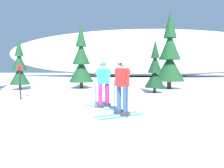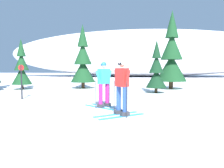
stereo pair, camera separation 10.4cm
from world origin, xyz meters
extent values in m
plane|color=white|center=(0.00, 0.00, 0.00)|extent=(120.00, 120.00, 0.00)
cube|color=#2893CC|center=(1.66, -0.36, 0.01)|extent=(1.34, 1.05, 0.03)
cube|color=#2893CC|center=(1.45, -0.08, 0.01)|extent=(1.34, 1.05, 0.03)
cube|color=#38383D|center=(1.74, -0.30, 0.09)|extent=(0.31, 0.28, 0.12)
cube|color=#38383D|center=(1.53, -0.02, 0.09)|extent=(0.31, 0.28, 0.12)
cylinder|color=#2D519E|center=(1.74, -0.30, 0.54)|extent=(0.15, 0.15, 0.78)
cylinder|color=#2D519E|center=(1.53, -0.02, 0.54)|extent=(0.15, 0.15, 0.78)
cube|color=red|center=(1.64, -0.16, 1.21)|extent=(0.47, 0.51, 0.57)
cylinder|color=red|center=(1.80, -0.38, 1.15)|extent=(0.24, 0.28, 0.58)
cylinder|color=red|center=(1.47, 0.06, 1.15)|extent=(0.24, 0.28, 0.58)
sphere|color=tan|center=(1.64, -0.16, 1.62)|extent=(0.19, 0.19, 0.19)
sphere|color=white|center=(1.64, -0.16, 1.65)|extent=(0.21, 0.21, 0.21)
cube|color=black|center=(1.57, -0.21, 1.63)|extent=(0.12, 0.14, 0.07)
cylinder|color=#2D2D33|center=(1.81, -0.49, 0.56)|extent=(0.02, 0.02, 1.11)
cylinder|color=#2D2D33|center=(1.81, -0.49, 0.06)|extent=(0.07, 0.07, 0.01)
cylinder|color=#2D2D33|center=(1.37, 0.10, 0.56)|extent=(0.02, 0.02, 1.11)
cylinder|color=#2D2D33|center=(1.37, 0.10, 0.06)|extent=(0.07, 0.07, 0.01)
cube|color=#2893CC|center=(0.69, 1.09, 0.01)|extent=(1.31, 1.02, 0.03)
cube|color=#2893CC|center=(0.89, 1.37, 0.01)|extent=(1.31, 1.02, 0.03)
cube|color=#38383D|center=(0.77, 1.03, 0.09)|extent=(0.31, 0.28, 0.12)
cube|color=#38383D|center=(0.97, 1.31, 0.09)|extent=(0.31, 0.28, 0.12)
cylinder|color=#B7237A|center=(0.77, 1.03, 0.53)|extent=(0.15, 0.15, 0.76)
cylinder|color=#B7237A|center=(0.97, 1.31, 0.53)|extent=(0.15, 0.15, 0.76)
cube|color=#33B7D6|center=(0.87, 1.17, 1.19)|extent=(0.45, 0.49, 0.56)
cylinder|color=#33B7D6|center=(0.71, 0.96, 1.13)|extent=(0.25, 0.28, 0.58)
cylinder|color=#33B7D6|center=(1.03, 1.38, 1.13)|extent=(0.25, 0.28, 0.58)
sphere|color=tan|center=(0.87, 1.17, 1.60)|extent=(0.19, 0.19, 0.19)
sphere|color=#2366B2|center=(0.87, 1.17, 1.63)|extent=(0.21, 0.21, 0.21)
cube|color=black|center=(0.81, 1.22, 1.61)|extent=(0.12, 0.14, 0.07)
cylinder|color=#2D2D33|center=(0.61, 0.92, 0.62)|extent=(0.02, 0.02, 1.24)
cylinder|color=#2D2D33|center=(0.61, 0.92, 0.06)|extent=(0.07, 0.07, 0.01)
cylinder|color=#2D2D33|center=(1.04, 1.49, 0.62)|extent=(0.02, 0.02, 1.24)
cylinder|color=#2D2D33|center=(1.04, 1.49, 0.06)|extent=(0.07, 0.07, 0.01)
cylinder|color=#47301E|center=(-5.95, 7.56, 0.24)|extent=(0.19, 0.19, 0.48)
cone|color=#194723|center=(-5.95, 7.56, 0.98)|extent=(1.38, 1.38, 1.23)
cone|color=#194723|center=(-5.95, 7.56, 1.96)|extent=(0.99, 0.99, 1.23)
cone|color=#194723|center=(-5.95, 7.56, 2.95)|extent=(0.61, 0.61, 1.23)
cylinder|color=#47301E|center=(-1.83, 8.80, 0.32)|extent=(0.26, 0.26, 0.64)
cone|color=#194723|center=(-1.83, 8.80, 1.29)|extent=(1.82, 1.82, 1.63)
cone|color=#194723|center=(-1.83, 8.80, 2.60)|extent=(1.31, 1.31, 1.63)
cone|color=#194723|center=(-1.83, 8.80, 3.90)|extent=(0.80, 0.80, 1.63)
cylinder|color=#47301E|center=(3.31, 6.37, 0.22)|extent=(0.17, 0.17, 0.43)
cone|color=#14381E|center=(3.31, 6.37, 0.88)|extent=(1.24, 1.24, 1.11)
cone|color=#14381E|center=(3.31, 6.37, 1.77)|extent=(0.89, 0.89, 1.11)
cone|color=#14381E|center=(3.31, 6.37, 2.66)|extent=(0.55, 0.55, 1.11)
cylinder|color=#47301E|center=(4.62, 9.06, 0.38)|extent=(0.30, 0.30, 0.76)
cone|color=#194723|center=(4.62, 9.06, 1.53)|extent=(2.17, 2.17, 1.94)
cone|color=#194723|center=(4.62, 9.06, 3.09)|extent=(1.56, 1.56, 1.94)
cone|color=#194723|center=(4.62, 9.06, 4.64)|extent=(0.95, 0.95, 1.94)
ellipsoid|color=white|center=(3.31, 31.44, 4.07)|extent=(47.75, 14.04, 8.13)
cylinder|color=black|center=(-3.39, 2.91, 0.82)|extent=(0.07, 0.07, 1.64)
cylinder|color=red|center=(-3.39, 2.91, 1.52)|extent=(0.28, 0.02, 0.28)
camera|label=1|loc=(1.96, -6.86, 1.49)|focal=34.46mm
camera|label=2|loc=(2.06, -6.85, 1.49)|focal=34.46mm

